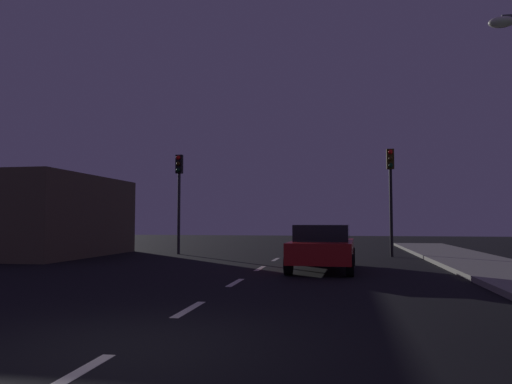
% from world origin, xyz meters
% --- Properties ---
extents(ground_plane, '(80.00, 80.00, 0.00)m').
position_xyz_m(ground_plane, '(0.00, 7.00, 0.00)').
color(ground_plane, black).
extents(lane_stripe_nearest, '(0.16, 1.60, 0.01)m').
position_xyz_m(lane_stripe_nearest, '(0.00, -1.20, 0.00)').
color(lane_stripe_nearest, silver).
rests_on(lane_stripe_nearest, ground_plane).
extents(lane_stripe_second, '(0.16, 1.60, 0.01)m').
position_xyz_m(lane_stripe_second, '(0.00, 2.60, 0.00)').
color(lane_stripe_second, silver).
rests_on(lane_stripe_second, ground_plane).
extents(lane_stripe_third, '(0.16, 1.60, 0.01)m').
position_xyz_m(lane_stripe_third, '(0.00, 6.40, 0.00)').
color(lane_stripe_third, silver).
rests_on(lane_stripe_third, ground_plane).
extents(lane_stripe_fourth, '(0.16, 1.60, 0.01)m').
position_xyz_m(lane_stripe_fourth, '(0.00, 10.20, 0.00)').
color(lane_stripe_fourth, silver).
rests_on(lane_stripe_fourth, ground_plane).
extents(lane_stripe_fifth, '(0.16, 1.60, 0.01)m').
position_xyz_m(lane_stripe_fifth, '(0.00, 14.00, 0.00)').
color(lane_stripe_fifth, silver).
rests_on(lane_stripe_fifth, ground_plane).
extents(traffic_signal_left, '(0.32, 0.38, 4.77)m').
position_xyz_m(traffic_signal_left, '(-5.00, 16.35, 3.35)').
color(traffic_signal_left, '#2D2D30').
rests_on(traffic_signal_left, ground_plane).
extents(traffic_signal_right, '(0.32, 0.38, 4.79)m').
position_xyz_m(traffic_signal_right, '(4.85, 16.35, 3.37)').
color(traffic_signal_right, black).
rests_on(traffic_signal_right, ground_plane).
extents(car_stopped_ahead, '(2.12, 4.56, 1.46)m').
position_xyz_m(car_stopped_ahead, '(2.09, 9.99, 0.75)').
color(car_stopped_ahead, '#B21919').
rests_on(car_stopped_ahead, ground_plane).
extents(storefront_left, '(4.99, 7.82, 3.59)m').
position_xyz_m(storefront_left, '(-10.49, 14.17, 1.80)').
color(storefront_left, brown).
rests_on(storefront_left, ground_plane).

